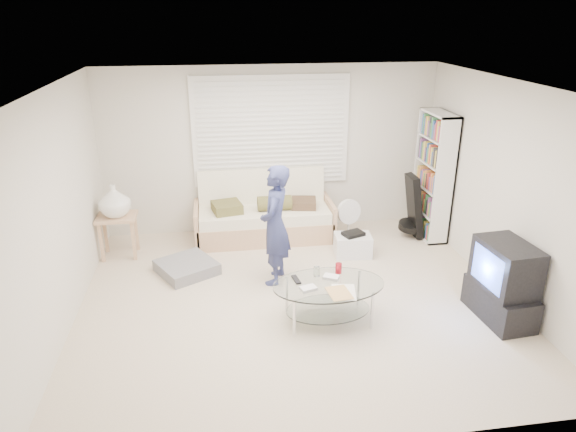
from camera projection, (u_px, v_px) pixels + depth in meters
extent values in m
plane|color=#BAA790|center=(295.00, 300.00, 6.12)|extent=(5.00, 5.00, 0.00)
cube|color=beige|center=(271.00, 150.00, 7.71)|extent=(5.00, 0.02, 2.50)
cube|color=beige|center=(347.00, 312.00, 3.59)|extent=(5.00, 0.02, 2.50)
cube|color=beige|center=(57.00, 214.00, 5.31)|extent=(0.02, 4.50, 2.50)
cube|color=beige|center=(506.00, 190.00, 6.00)|extent=(0.02, 4.50, 2.50)
cube|color=white|center=(296.00, 86.00, 5.18)|extent=(5.00, 4.50, 0.02)
cube|color=white|center=(271.00, 131.00, 7.57)|extent=(2.32, 0.06, 1.62)
cube|color=black|center=(271.00, 131.00, 7.56)|extent=(2.20, 0.01, 1.50)
cube|color=silver|center=(271.00, 131.00, 7.54)|extent=(2.16, 0.04, 1.50)
cube|color=silver|center=(271.00, 131.00, 7.56)|extent=(2.32, 0.08, 1.62)
cube|color=tan|center=(264.00, 228.00, 7.71)|extent=(1.99, 0.79, 0.32)
cube|color=beige|center=(264.00, 214.00, 7.61)|extent=(1.91, 0.73, 0.16)
cube|color=beige|center=(262.00, 188.00, 7.81)|extent=(1.91, 0.22, 0.61)
cube|color=tan|center=(197.00, 225.00, 7.53)|extent=(0.06, 0.79, 0.56)
cube|color=tan|center=(329.00, 217.00, 7.81)|extent=(0.06, 0.79, 0.56)
cube|color=brown|center=(227.00, 207.00, 7.45)|extent=(0.47, 0.47, 0.14)
cylinder|color=brown|center=(275.00, 203.00, 7.50)|extent=(0.50, 0.22, 0.22)
cube|color=#3E2B1F|center=(304.00, 203.00, 7.64)|extent=(0.41, 0.41, 0.12)
cube|color=slate|center=(187.00, 267.00, 6.73)|extent=(0.91, 0.91, 0.15)
cube|color=tan|center=(117.00, 217.00, 7.00)|extent=(0.53, 0.42, 0.04)
cube|color=tan|center=(101.00, 243.00, 6.94)|extent=(0.04, 0.04, 0.57)
cube|color=tan|center=(133.00, 241.00, 7.00)|extent=(0.04, 0.04, 0.57)
cube|color=tan|center=(105.00, 233.00, 7.23)|extent=(0.04, 0.04, 0.57)
cube|color=tan|center=(136.00, 231.00, 7.29)|extent=(0.04, 0.04, 0.57)
imported|color=white|center=(114.00, 200.00, 6.91)|extent=(0.43, 0.43, 0.44)
cube|color=white|center=(434.00, 176.00, 7.55)|extent=(0.30, 0.79, 1.88)
cube|color=black|center=(414.00, 206.00, 7.63)|extent=(0.26, 0.35, 0.96)
cylinder|color=black|center=(410.00, 226.00, 7.74)|extent=(0.35, 0.36, 0.15)
cylinder|color=white|center=(348.00, 237.00, 7.76)|extent=(0.26, 0.26, 0.03)
cylinder|color=white|center=(348.00, 227.00, 7.70)|extent=(0.04, 0.04, 0.32)
cylinder|color=white|center=(349.00, 211.00, 7.60)|extent=(0.39, 0.22, 0.38)
cylinder|color=white|center=(349.00, 211.00, 7.60)|extent=(0.11, 0.08, 0.10)
cube|color=white|center=(353.00, 245.00, 7.18)|extent=(0.53, 0.39, 0.30)
cube|color=black|center=(353.00, 234.00, 7.12)|extent=(0.33, 0.28, 0.05)
cube|color=black|center=(500.00, 303.00, 5.71)|extent=(0.51, 0.86, 0.37)
cube|color=black|center=(506.00, 267.00, 5.54)|extent=(0.51, 0.73, 0.53)
cube|color=#4A69DA|center=(488.00, 269.00, 5.49)|extent=(0.06, 0.53, 0.41)
ellipsoid|color=silver|center=(329.00, 285.00, 5.56)|extent=(1.24, 0.81, 0.02)
ellipsoid|color=silver|center=(328.00, 309.00, 5.67)|extent=(0.95, 0.62, 0.01)
cylinder|color=silver|center=(294.00, 319.00, 5.35)|extent=(0.03, 0.03, 0.43)
cylinder|color=silver|center=(372.00, 312.00, 5.49)|extent=(0.03, 0.03, 0.43)
cylinder|color=silver|center=(286.00, 295.00, 5.80)|extent=(0.03, 0.03, 0.43)
cylinder|color=silver|center=(359.00, 289.00, 5.93)|extent=(0.03, 0.03, 0.43)
cube|color=white|center=(308.00, 289.00, 5.43)|extent=(0.19, 0.15, 0.04)
cube|color=white|center=(331.00, 277.00, 5.66)|extent=(0.20, 0.18, 0.04)
cylinder|color=silver|center=(317.00, 271.00, 5.70)|extent=(0.07, 0.07, 0.11)
cylinder|color=red|center=(339.00, 268.00, 5.76)|extent=(0.07, 0.07, 0.12)
cube|color=black|center=(296.00, 280.00, 5.62)|extent=(0.09, 0.20, 0.02)
cube|color=white|center=(344.00, 292.00, 5.39)|extent=(0.30, 0.37, 0.01)
cube|color=tan|center=(339.00, 293.00, 5.35)|extent=(0.25, 0.32, 0.01)
imported|color=navy|center=(275.00, 225.00, 6.28)|extent=(0.53, 0.64, 1.52)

